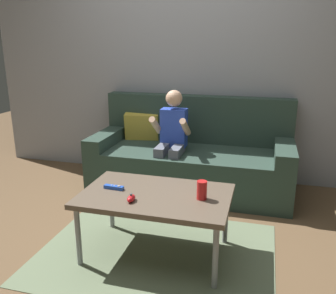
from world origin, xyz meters
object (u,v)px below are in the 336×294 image
couch (191,159)px  coffee_table (156,199)px  nunchuk_red (131,198)px  game_remote_blue_near_edge (114,187)px  person_seated_on_couch (172,137)px  soda_can (202,190)px

couch → coffee_table: couch is taller
coffee_table → nunchuk_red: bearing=-126.3°
couch → game_remote_blue_near_edge: bearing=-103.0°
couch → nunchuk_red: bearing=-94.1°
couch → person_seated_on_couch: size_ratio=1.93×
couch → person_seated_on_couch: bearing=-128.4°
game_remote_blue_near_edge → soda_can: (0.61, -0.00, 0.05)m
nunchuk_red → soda_can: (0.42, 0.15, 0.04)m
soda_can → game_remote_blue_near_edge: bearing=179.9°
coffee_table → soda_can: (0.31, -0.00, 0.10)m
nunchuk_red → soda_can: soda_can is taller
nunchuk_red → soda_can: 0.45m
game_remote_blue_near_edge → nunchuk_red: bearing=-39.8°
game_remote_blue_near_edge → person_seated_on_couch: bearing=82.7°
couch → soda_can: (0.33, -1.23, 0.21)m
coffee_table → nunchuk_red: nunchuk_red is taller
couch → nunchuk_red: couch is taller
coffee_table → soda_can: size_ratio=8.13×
nunchuk_red → soda_can: bearing=19.9°
coffee_table → game_remote_blue_near_edge: game_remote_blue_near_edge is taller
person_seated_on_couch → coffee_table: person_seated_on_couch is taller
couch → soda_can: bearing=-75.2°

